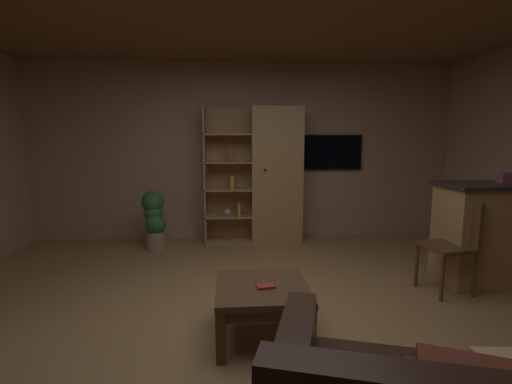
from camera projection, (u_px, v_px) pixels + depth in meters
name	position (u px, v px, depth m)	size (l,w,h in m)	color
floor	(260.00, 329.00, 2.93)	(6.29, 5.50, 0.02)	#A37A4C
wall_back	(244.00, 152.00, 5.47)	(6.41, 0.06, 2.61)	tan
window_pane_back	(224.00, 156.00, 5.43)	(0.60, 0.01, 0.80)	white
bookshelf_cabinet	(270.00, 176.00, 5.28)	(1.40, 0.41, 1.96)	tan
kitchen_bar_counter	(510.00, 233.00, 3.80)	(1.48, 0.61, 1.06)	tan
tissue_box	(505.00, 178.00, 3.70)	(0.12, 0.12, 0.11)	#995972
coffee_table	(262.00, 295.00, 2.75)	(0.69, 0.69, 0.42)	brown
table_book_0	(266.00, 286.00, 2.69)	(0.13, 0.09, 0.02)	#B22D2D
dining_chair	(454.00, 239.00, 3.56)	(0.48, 0.48, 0.92)	brown
potted_floor_plant	(154.00, 218.00, 4.93)	(0.32, 0.35, 0.81)	#9E896B
wall_mounted_tv	(331.00, 152.00, 5.51)	(0.94, 0.06, 0.53)	black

